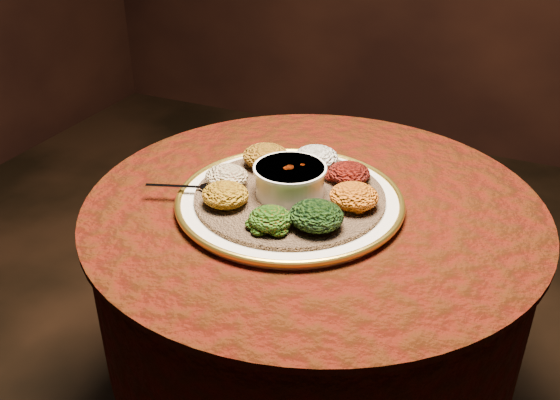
% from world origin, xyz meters
% --- Properties ---
extents(table, '(0.96, 0.96, 0.73)m').
position_xyz_m(table, '(0.00, 0.00, 0.55)').
color(table, black).
rests_on(table, ground).
extents(platter, '(0.59, 0.59, 0.02)m').
position_xyz_m(platter, '(-0.04, -0.04, 0.75)').
color(platter, white).
rests_on(platter, table).
extents(injera, '(0.48, 0.48, 0.01)m').
position_xyz_m(injera, '(-0.04, -0.04, 0.76)').
color(injera, '#896444').
rests_on(injera, platter).
extents(stew_bowl, '(0.15, 0.15, 0.06)m').
position_xyz_m(stew_bowl, '(-0.04, -0.04, 0.80)').
color(stew_bowl, white).
rests_on(stew_bowl, injera).
extents(spoon, '(0.15, 0.07, 0.01)m').
position_xyz_m(spoon, '(-0.20, -0.10, 0.77)').
color(spoon, silver).
rests_on(spoon, injera).
extents(portion_ayib, '(0.10, 0.09, 0.05)m').
position_xyz_m(portion_ayib, '(-0.03, 0.10, 0.79)').
color(portion_ayib, white).
rests_on(portion_ayib, injera).
extents(portion_kitfo, '(0.09, 0.08, 0.04)m').
position_xyz_m(portion_kitfo, '(0.05, 0.06, 0.78)').
color(portion_kitfo, black).
rests_on(portion_kitfo, injera).
extents(portion_tikil, '(0.10, 0.09, 0.05)m').
position_xyz_m(portion_tikil, '(0.10, -0.03, 0.79)').
color(portion_tikil, '#A6640D').
rests_on(portion_tikil, injera).
extents(portion_gomen, '(0.10, 0.10, 0.05)m').
position_xyz_m(portion_gomen, '(0.06, -0.13, 0.79)').
color(portion_gomen, black).
rests_on(portion_gomen, injera).
extents(portion_mixveg, '(0.08, 0.08, 0.04)m').
position_xyz_m(portion_mixveg, '(-0.02, -0.17, 0.78)').
color(portion_mixveg, '#A5410A').
rests_on(portion_mixveg, injera).
extents(portion_kik, '(0.09, 0.09, 0.05)m').
position_xyz_m(portion_kik, '(-0.14, -0.13, 0.78)').
color(portion_kik, '#AE7C0F').
rests_on(portion_kik, injera).
extents(portion_timatim, '(0.09, 0.09, 0.04)m').
position_xyz_m(portion_timatim, '(-0.17, -0.06, 0.78)').
color(portion_timatim, maroon).
rests_on(portion_timatim, injera).
extents(portion_shiro, '(0.10, 0.10, 0.05)m').
position_xyz_m(portion_shiro, '(-0.14, 0.05, 0.79)').
color(portion_shiro, '#955412').
rests_on(portion_shiro, injera).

